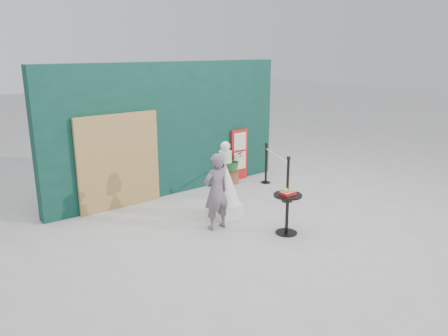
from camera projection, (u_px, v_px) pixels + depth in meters
ground at (265, 234)px, 7.95m from camera, size 60.00×60.00×0.00m
back_wall at (171, 129)px, 9.93m from camera, size 6.00×0.30×3.00m
bamboo_fence at (119, 162)px, 9.06m from camera, size 1.80×0.08×2.00m
woman at (216, 192)px, 8.04m from camera, size 0.54×0.37×1.45m
menu_board at (239, 155)px, 11.15m from camera, size 0.50×0.07×1.30m
statue at (225, 187)px, 8.61m from camera, size 0.61×0.61×1.55m
cafe_table at (287, 208)px, 7.88m from camera, size 0.52×0.52×0.75m
food_basket at (288, 192)px, 7.80m from camera, size 0.26×0.19×0.11m
planter at (232, 163)px, 10.85m from camera, size 0.53×0.46×0.89m
stanchion_barrier at (276, 171)px, 10.21m from camera, size 0.84×1.54×1.03m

